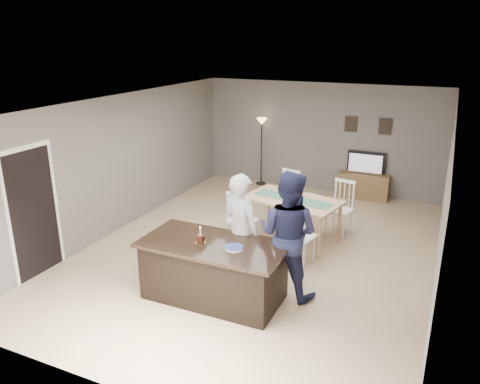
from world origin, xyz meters
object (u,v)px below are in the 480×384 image
at_px(television, 366,163).
at_px(floor_lamp, 262,133).
at_px(plate_stack, 234,248).
at_px(woman, 241,230).
at_px(dining_table, 292,206).
at_px(man, 288,234).
at_px(kitchen_island, 214,270).
at_px(birthday_cake, 201,239).
at_px(tv_console, 363,186).

distance_m(television, floor_lamp, 2.74).
height_order(television, plate_stack, television).
relative_size(woman, plate_stack, 6.83).
bearing_deg(dining_table, man, -61.82).
height_order(woman, plate_stack, woman).
height_order(kitchen_island, birthday_cake, birthday_cake).
distance_m(kitchen_island, tv_console, 5.70).
distance_m(man, floor_lamp, 5.60).
bearing_deg(television, plate_stack, 81.66).
bearing_deg(television, kitchen_island, 77.99).
relative_size(birthday_cake, dining_table, 0.11).
bearing_deg(woman, dining_table, -78.18).
relative_size(kitchen_island, man, 1.10).
xyz_separation_m(woman, floor_lamp, (-1.69, 5.04, 0.45)).
height_order(dining_table, floor_lamp, floor_lamp).
bearing_deg(man, kitchen_island, 36.51).
distance_m(tv_console, birthday_cake, 5.84).
distance_m(tv_console, plate_stack, 5.74).
relative_size(tv_console, birthday_cake, 4.78).
distance_m(birthday_cake, floor_lamp, 5.82).
xyz_separation_m(kitchen_island, dining_table, (0.39, 2.50, 0.24)).
bearing_deg(man, dining_table, -68.21).
xyz_separation_m(tv_console, birthday_cake, (-1.38, -5.63, 0.66)).
bearing_deg(kitchen_island, tv_console, 77.84).
distance_m(woman, dining_table, 1.97).
distance_m(woman, birthday_cake, 0.72).
distance_m(tv_console, man, 5.05).
height_order(kitchen_island, plate_stack, plate_stack).
bearing_deg(kitchen_island, woman, 70.33).
height_order(woman, dining_table, woman).
bearing_deg(tv_console, plate_stack, -98.44).
bearing_deg(tv_console, birthday_cake, -103.74).
relative_size(plate_stack, floor_lamp, 0.15).
relative_size(kitchen_island, tv_console, 1.79).
xyz_separation_m(television, floor_lamp, (-2.69, -0.05, 0.51)).
bearing_deg(birthday_cake, man, 29.16).
height_order(kitchen_island, floor_lamp, floor_lamp).
bearing_deg(birthday_cake, tv_console, 76.26).
relative_size(man, floor_lamp, 1.11).
distance_m(kitchen_island, dining_table, 2.54).
height_order(kitchen_island, man, man).
relative_size(kitchen_island, birthday_cake, 8.56).
bearing_deg(man, birthday_cake, 34.83).
relative_size(television, dining_table, 0.39).
height_order(plate_stack, floor_lamp, floor_lamp).
distance_m(television, plate_stack, 5.77).
xyz_separation_m(tv_console, television, (0.00, 0.07, 0.56)).
xyz_separation_m(birthday_cake, dining_table, (0.57, 2.56, -0.27)).
relative_size(tv_console, woman, 0.65).
bearing_deg(kitchen_island, dining_table, 81.09).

